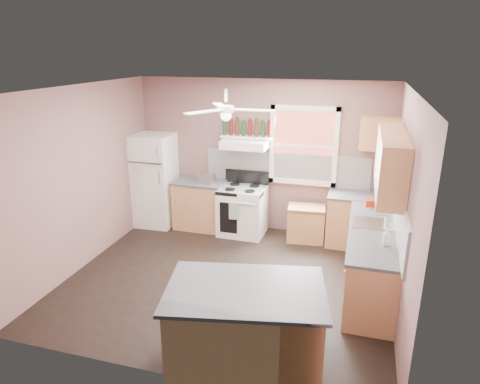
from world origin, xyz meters
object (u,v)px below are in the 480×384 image
(cart, at_px, (306,224))
(refrigerator, at_px, (154,180))
(toaster, at_px, (207,178))
(stove, at_px, (242,211))
(island, at_px, (245,328))

(cart, bearing_deg, refrigerator, 174.25)
(toaster, bearing_deg, refrigerator, -164.57)
(toaster, distance_m, stove, 0.87)
(cart, xyz_separation_m, island, (-0.19, -3.25, 0.12))
(toaster, xyz_separation_m, island, (1.60, -3.22, -0.56))
(cart, height_order, island, island)
(cart, bearing_deg, stove, 175.41)
(toaster, distance_m, cart, 1.92)
(refrigerator, distance_m, island, 4.22)
(refrigerator, height_order, stove, refrigerator)
(refrigerator, height_order, island, refrigerator)
(stove, distance_m, cart, 1.14)
(refrigerator, bearing_deg, stove, -2.49)
(cart, relative_size, island, 0.41)
(cart, bearing_deg, toaster, 175.04)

